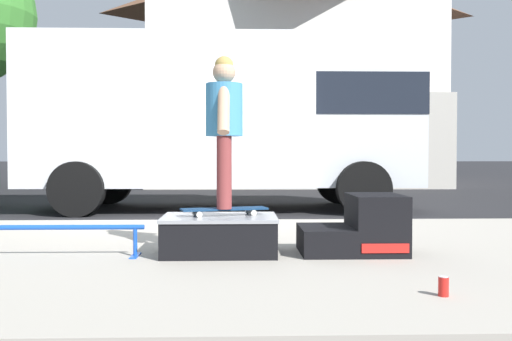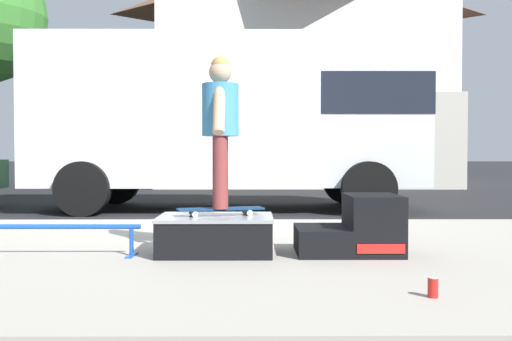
{
  "view_description": "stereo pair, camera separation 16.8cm",
  "coord_description": "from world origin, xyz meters",
  "px_view_note": "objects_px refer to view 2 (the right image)",
  "views": [
    {
      "loc": [
        0.92,
        -8.27,
        1.02
      ],
      "look_at": [
        1.13,
        -1.79,
        0.83
      ],
      "focal_mm": 39.93,
      "sensor_mm": 36.0,
      "label": 1
    },
    {
      "loc": [
        1.09,
        -8.28,
        1.02
      ],
      "look_at": [
        1.13,
        -1.79,
        0.83
      ],
      "focal_mm": 39.93,
      "sensor_mm": 36.0,
      "label": 2
    }
  ],
  "objects_px": {
    "skate_box": "(216,233)",
    "skateboard": "(221,209)",
    "kicker_ramp": "(357,229)",
    "grind_rail": "(55,232)",
    "soda_can": "(433,287)",
    "box_truck": "(230,117)",
    "skater_kid": "(220,119)"
  },
  "relations": [
    {
      "from": "skate_box",
      "to": "skateboard",
      "type": "relative_size",
      "value": 1.27
    },
    {
      "from": "kicker_ramp",
      "to": "grind_rail",
      "type": "relative_size",
      "value": 0.61
    },
    {
      "from": "soda_can",
      "to": "box_truck",
      "type": "xyz_separation_m",
      "value": [
        -1.55,
        6.95,
        1.52
      ]
    },
    {
      "from": "skate_box",
      "to": "kicker_ramp",
      "type": "distance_m",
      "value": 1.28
    },
    {
      "from": "skateboard",
      "to": "soda_can",
      "type": "bearing_deg",
      "value": -48.68
    },
    {
      "from": "skater_kid",
      "to": "grind_rail",
      "type": "bearing_deg",
      "value": -174.33
    },
    {
      "from": "skate_box",
      "to": "soda_can",
      "type": "distance_m",
      "value": 2.16
    },
    {
      "from": "skater_kid",
      "to": "soda_can",
      "type": "height_order",
      "value": "skater_kid"
    },
    {
      "from": "kicker_ramp",
      "to": "skater_kid",
      "type": "height_order",
      "value": "skater_kid"
    },
    {
      "from": "kicker_ramp",
      "to": "skateboard",
      "type": "height_order",
      "value": "kicker_ramp"
    },
    {
      "from": "kicker_ramp",
      "to": "skateboard",
      "type": "xyz_separation_m",
      "value": [
        -1.23,
        0.03,
        0.18
      ]
    },
    {
      "from": "skateboard",
      "to": "skater_kid",
      "type": "height_order",
      "value": "skater_kid"
    },
    {
      "from": "kicker_ramp",
      "to": "soda_can",
      "type": "height_order",
      "value": "kicker_ramp"
    },
    {
      "from": "skate_box",
      "to": "skateboard",
      "type": "bearing_deg",
      "value": 36.53
    },
    {
      "from": "kicker_ramp",
      "to": "box_truck",
      "type": "xyz_separation_m",
      "value": [
        -1.36,
        5.36,
        1.36
      ]
    },
    {
      "from": "kicker_ramp",
      "to": "box_truck",
      "type": "relative_size",
      "value": 0.13
    },
    {
      "from": "grind_rail",
      "to": "skateboard",
      "type": "bearing_deg",
      "value": 5.67
    },
    {
      "from": "kicker_ramp",
      "to": "skateboard",
      "type": "distance_m",
      "value": 1.25
    },
    {
      "from": "skater_kid",
      "to": "kicker_ramp",
      "type": "bearing_deg",
      "value": -1.46
    },
    {
      "from": "kicker_ramp",
      "to": "skateboard",
      "type": "relative_size",
      "value": 1.15
    },
    {
      "from": "kicker_ramp",
      "to": "skater_kid",
      "type": "distance_m",
      "value": 1.59
    },
    {
      "from": "kicker_ramp",
      "to": "soda_can",
      "type": "bearing_deg",
      "value": -83.29
    },
    {
      "from": "grind_rail",
      "to": "soda_can",
      "type": "height_order",
      "value": "grind_rail"
    },
    {
      "from": "skater_kid",
      "to": "box_truck",
      "type": "xyz_separation_m",
      "value": [
        -0.13,
        5.33,
        0.37
      ]
    },
    {
      "from": "skate_box",
      "to": "skateboard",
      "type": "height_order",
      "value": "skateboard"
    },
    {
      "from": "grind_rail",
      "to": "soda_can",
      "type": "xyz_separation_m",
      "value": [
        2.88,
        -1.47,
        -0.15
      ]
    },
    {
      "from": "skate_box",
      "to": "skater_kid",
      "type": "distance_m",
      "value": 1.03
    },
    {
      "from": "skater_kid",
      "to": "box_truck",
      "type": "bearing_deg",
      "value": 91.35
    },
    {
      "from": "kicker_ramp",
      "to": "grind_rail",
      "type": "bearing_deg",
      "value": -177.59
    },
    {
      "from": "skater_kid",
      "to": "box_truck",
      "type": "height_order",
      "value": "box_truck"
    },
    {
      "from": "skateboard",
      "to": "box_truck",
      "type": "height_order",
      "value": "box_truck"
    },
    {
      "from": "box_truck",
      "to": "skate_box",
      "type": "bearing_deg",
      "value": -89.11
    }
  ]
}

